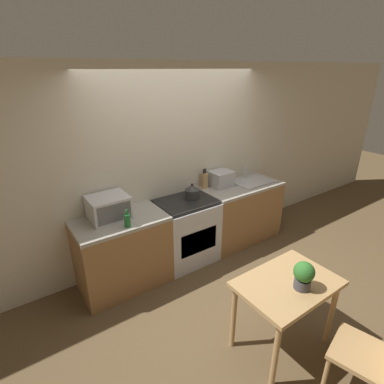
{
  "coord_description": "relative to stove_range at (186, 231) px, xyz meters",
  "views": [
    {
      "loc": [
        -2.06,
        -2.34,
        2.51
      ],
      "look_at": [
        -0.06,
        0.55,
        1.05
      ],
      "focal_mm": 28.0,
      "sensor_mm": 36.0,
      "label": 1
    }
  ],
  "objects": [
    {
      "name": "counter_left_run",
      "position": [
        -0.91,
        0.0,
        0.0
      ],
      "size": [
        1.06,
        0.62,
        0.9
      ],
      "color": "olive",
      "rests_on": "ground_plane"
    },
    {
      "name": "potted_plant",
      "position": [
        -0.01,
        -1.82,
        0.44
      ],
      "size": [
        0.18,
        0.18,
        0.26
      ],
      "color": "#424247",
      "rests_on": "dining_table"
    },
    {
      "name": "counter_right_run",
      "position": [
        1.0,
        0.0,
        0.0
      ],
      "size": [
        1.24,
        0.62,
        0.9
      ],
      "color": "olive",
      "rests_on": "ground_plane"
    },
    {
      "name": "stove_range",
      "position": [
        0.0,
        0.0,
        0.0
      ],
      "size": [
        0.77,
        0.62,
        0.9
      ],
      "color": "silver",
      "rests_on": "ground_plane"
    },
    {
      "name": "dining_table",
      "position": [
        -0.04,
        -1.7,
        0.19
      ],
      "size": [
        0.91,
        0.62,
        0.75
      ],
      "color": "tan",
      "rests_on": "ground_plane"
    },
    {
      "name": "sink_basin",
      "position": [
        1.22,
        0.01,
        0.47
      ],
      "size": [
        0.58,
        0.42,
        0.24
      ],
      "color": "#ADAFB5",
      "rests_on": "counter_right_run"
    },
    {
      "name": "wall_back",
      "position": [
        0.09,
        0.34,
        0.85
      ],
      "size": [
        10.0,
        0.06,
        2.6
      ],
      "color": "beige",
      "rests_on": "ground_plane"
    },
    {
      "name": "dining_chair",
      "position": [
        0.12,
        -2.44,
        0.04
      ],
      "size": [
        0.53,
        0.53,
        0.89
      ],
      "rotation": [
        0.0,
        0.0,
        0.25
      ],
      "color": "tan",
      "rests_on": "ground_plane"
    },
    {
      "name": "ground_plane",
      "position": [
        0.09,
        -0.65,
        -0.45
      ],
      "size": [
        16.0,
        16.0,
        0.0
      ],
      "primitive_type": "plane",
      "color": "brown"
    },
    {
      "name": "toaster_oven",
      "position": [
        0.72,
        0.15,
        0.57
      ],
      "size": [
        0.31,
        0.28,
        0.23
      ],
      "color": "#ADAFB5",
      "rests_on": "counter_right_run"
    },
    {
      "name": "bottle",
      "position": [
        -0.9,
        -0.21,
        0.53
      ],
      "size": [
        0.07,
        0.07,
        0.2
      ],
      "color": "#1E662D",
      "rests_on": "counter_left_run"
    },
    {
      "name": "knife_block",
      "position": [
        0.48,
        0.23,
        0.57
      ],
      "size": [
        0.08,
        0.08,
        0.29
      ],
      "color": "tan",
      "rests_on": "counter_right_run"
    },
    {
      "name": "microwave",
      "position": [
        -0.99,
        0.1,
        0.59
      ],
      "size": [
        0.44,
        0.38,
        0.27
      ],
      "color": "silver",
      "rests_on": "counter_left_run"
    },
    {
      "name": "kettle",
      "position": [
        0.12,
        0.02,
        0.54
      ],
      "size": [
        0.19,
        0.19,
        0.21
      ],
      "color": "#2D2D2D",
      "rests_on": "stove_range"
    }
  ]
}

